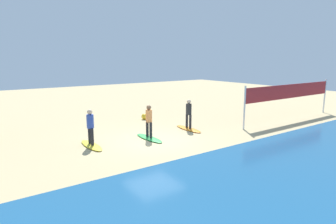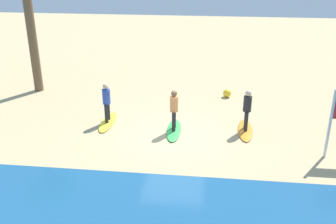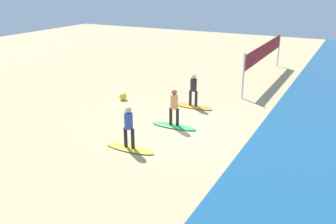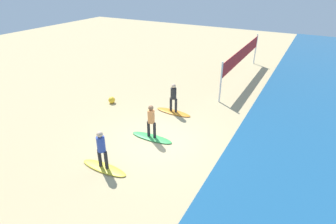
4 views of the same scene
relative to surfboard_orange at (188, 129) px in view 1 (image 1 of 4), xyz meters
name	(u,v)px [view 1 (image 1 of 4)]	position (x,y,z in m)	size (l,w,h in m)	color
ground_plane	(153,140)	(2.80, 0.69, -0.04)	(60.00, 60.00, 0.00)	tan
surfboard_orange	(188,129)	(0.00, 0.00, 0.00)	(2.10, 0.56, 0.09)	orange
surfer_orange	(189,112)	(0.00, 0.00, 0.99)	(0.32, 0.46, 1.64)	#232328
surfboard_green	(149,138)	(2.84, 0.34, 0.00)	(2.10, 0.56, 0.09)	green
surfer_green	(149,119)	(2.84, 0.34, 0.99)	(0.32, 0.46, 1.64)	#232328
surfboard_yellow	(91,145)	(5.67, -0.14, 0.00)	(2.10, 0.56, 0.09)	yellow
surfer_yellow	(90,124)	(5.67, -0.14, 0.99)	(0.32, 0.46, 1.64)	#232328
volleyball_net	(291,93)	(-7.13, 1.75, 1.74)	(9.10, 0.11, 2.50)	silver
beach_ball	(144,116)	(0.64, -3.84, 0.16)	(0.40, 0.40, 0.40)	yellow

